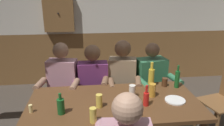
% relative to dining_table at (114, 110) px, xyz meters
% --- Properties ---
extents(back_wall_wainscot, '(6.01, 0.12, 1.05)m').
position_rel_dining_table_xyz_m(back_wall_wainscot, '(0.00, 2.34, -0.13)').
color(back_wall_wainscot, brown).
rests_on(back_wall_wainscot, ground_plane).
extents(dining_table, '(1.82, 0.88, 0.76)m').
position_rel_dining_table_xyz_m(dining_table, '(0.00, 0.00, 0.00)').
color(dining_table, brown).
rests_on(dining_table, ground_plane).
extents(person_0, '(0.57, 0.57, 1.24)m').
position_rel_dining_table_xyz_m(person_0, '(-0.63, 0.66, 0.02)').
color(person_0, '#B78493').
rests_on(person_0, ground_plane).
extents(person_1, '(0.55, 0.49, 1.20)m').
position_rel_dining_table_xyz_m(person_1, '(-0.21, 0.67, 0.01)').
color(person_1, '#6B2D66').
rests_on(person_1, ground_plane).
extents(person_2, '(0.56, 0.56, 1.25)m').
position_rel_dining_table_xyz_m(person_2, '(0.19, 0.67, 0.04)').
color(person_2, '#997F60').
rests_on(person_2, ground_plane).
extents(person_3, '(0.59, 0.60, 1.20)m').
position_rel_dining_table_xyz_m(person_3, '(0.63, 0.68, 0.01)').
color(person_3, '#33724C').
rests_on(person_3, ground_plane).
extents(table_candle, '(0.04, 0.04, 0.08)m').
position_rel_dining_table_xyz_m(table_candle, '(-0.83, -0.12, 0.14)').
color(table_candle, '#F9E08C').
rests_on(table_candle, dining_table).
extents(condiment_caddy, '(0.14, 0.10, 0.05)m').
position_rel_dining_table_xyz_m(condiment_caddy, '(0.15, -0.26, 0.13)').
color(condiment_caddy, '#B2B7BC').
rests_on(condiment_caddy, dining_table).
extents(plate_0, '(0.22, 0.22, 0.01)m').
position_rel_dining_table_xyz_m(plate_0, '(0.65, -0.06, 0.11)').
color(plate_0, white).
rests_on(plate_0, dining_table).
extents(bottle_0, '(0.07, 0.07, 0.31)m').
position_rel_dining_table_xyz_m(bottle_0, '(0.49, 0.33, 0.23)').
color(bottle_0, gold).
rests_on(bottle_0, dining_table).
extents(bottle_1, '(0.07, 0.07, 0.21)m').
position_rel_dining_table_xyz_m(bottle_1, '(-0.53, -0.18, 0.19)').
color(bottle_1, '#195923').
rests_on(bottle_1, dining_table).
extents(bottle_2, '(0.06, 0.06, 0.22)m').
position_rel_dining_table_xyz_m(bottle_2, '(0.31, -0.12, 0.19)').
color(bottle_2, red).
rests_on(bottle_2, dining_table).
extents(bottle_3, '(0.06, 0.06, 0.28)m').
position_rel_dining_table_xyz_m(bottle_3, '(0.79, 0.26, 0.22)').
color(bottle_3, '#195923').
rests_on(bottle_3, dining_table).
extents(pint_glass_0, '(0.07, 0.07, 0.14)m').
position_rel_dining_table_xyz_m(pint_glass_0, '(-0.16, -0.10, 0.17)').
color(pint_glass_0, '#E5C64C').
rests_on(pint_glass_0, dining_table).
extents(pint_glass_1, '(0.07, 0.07, 0.14)m').
position_rel_dining_table_xyz_m(pint_glass_1, '(0.21, 0.08, 0.18)').
color(pint_glass_1, white).
rests_on(pint_glass_1, dining_table).
extents(pint_glass_2, '(0.08, 0.08, 0.15)m').
position_rel_dining_table_xyz_m(pint_glass_2, '(0.43, 0.07, 0.18)').
color(pint_glass_2, gold).
rests_on(pint_glass_2, dining_table).
extents(pint_glass_3, '(0.06, 0.06, 0.14)m').
position_rel_dining_table_xyz_m(pint_glass_3, '(-0.23, -0.35, 0.18)').
color(pint_glass_3, '#E5C64C').
rests_on(pint_glass_3, dining_table).
extents(pint_glass_4, '(0.07, 0.07, 0.10)m').
position_rel_dining_table_xyz_m(pint_glass_4, '(0.66, 0.31, 0.16)').
color(pint_glass_4, '#4C2D19').
rests_on(pint_glass_4, dining_table).
extents(wall_dart_cabinet, '(0.56, 0.15, 0.70)m').
position_rel_dining_table_xyz_m(wall_dart_cabinet, '(-0.79, 2.21, 0.81)').
color(wall_dart_cabinet, brown).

